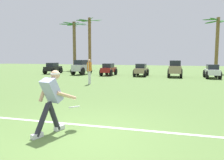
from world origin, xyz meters
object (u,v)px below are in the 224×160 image
Objects in this scene: parked_car_slot_a at (53,68)px; palm_tree_left_of_centre at (90,40)px; teammate_near_sideline at (89,69)px; frisbee_in_flight at (74,107)px; palm_tree_far_left at (74,42)px; parked_car_slot_c at (109,69)px; parked_car_slot_f at (212,71)px; frisbee_thrower at (51,98)px; parked_car_slot_b at (82,67)px; parked_car_slot_d at (141,70)px; parked_car_slot_e at (175,68)px; palm_tree_right_of_centre at (217,40)px.

palm_tree_left_of_centre is at bearing 85.98° from parked_car_slot_a.
teammate_near_sideline is 0.70× the size of parked_car_slot_a.
frisbee_in_flight is 23.73m from palm_tree_far_left.
parked_car_slot_c is (6.10, -0.29, 0.00)m from parked_car_slot_a.
parked_car_slot_f is (14.82, -0.27, 0.00)m from parked_car_slot_a.
frisbee_thrower is 15.68m from parked_car_slot_f.
frisbee_thrower is 0.59× the size of parked_car_slot_b.
parked_car_slot_a is 6.90m from palm_tree_far_left.
parked_car_slot_b reaches higher than parked_car_slot_c.
parked_car_slot_c is (-3.72, 14.84, -0.23)m from frisbee_thrower.
parked_car_slot_d is 0.93× the size of parked_car_slot_e.
parked_car_slot_e reaches higher than parked_car_slot_c.
parked_car_slot_f is (7.77, 6.51, -0.38)m from teammate_near_sideline.
frisbee_thrower is 0.63× the size of parked_car_slot_f.
teammate_near_sideline is 8.32m from parked_car_slot_e.
palm_tree_left_of_centre is (-6.49, 14.82, 3.03)m from teammate_near_sideline.
palm_tree_left_of_centre is at bearing 111.77° from frisbee_thrower.
teammate_near_sideline is 0.66× the size of parked_car_slot_b.
teammate_near_sideline reaches higher than parked_car_slot_c.
frisbee_in_flight is at bearing -62.43° from palm_tree_far_left.
parked_car_slot_b is at bearing 113.51° from frisbee_thrower.
parked_car_slot_d is 2.88m from parked_car_slot_e.
palm_tree_far_left is at bearing -124.73° from palm_tree_left_of_centre.
parked_car_slot_f is 0.33× the size of palm_tree_left_of_centre.
parked_car_slot_a is (-9.82, 15.13, -0.23)m from frisbee_thrower.
frisbee_in_flight is 14.58m from parked_car_slot_d.
frisbee_in_flight is at bearing -68.59° from teammate_near_sideline.
parked_car_slot_d is (-1.06, 14.55, 0.05)m from frisbee_in_flight.
parked_car_slot_a is at bearing 179.06° from parked_car_slot_d.
parked_car_slot_d is at bearing 94.16° from frisbee_in_flight.
frisbee_in_flight is 15.16m from parked_car_slot_f.
palm_tree_right_of_centre is at bearing 26.46° from parked_car_slot_b.
parked_car_slot_f is 0.37× the size of palm_tree_far_left.
parked_car_slot_a is 1.00× the size of parked_car_slot_f.
teammate_near_sideline is 7.61m from parked_car_slot_b.
teammate_near_sideline reaches higher than parked_car_slot_e.
palm_tree_far_left is at bearing 122.62° from parked_car_slot_b.
parked_car_slot_e is at bearing -0.38° from parked_car_slot_a.
parked_car_slot_c is 0.32× the size of palm_tree_left_of_centre.
parked_car_slot_f is 16.85m from palm_tree_left_of_centre.
parked_car_slot_f is at bearing 72.07° from frisbee_in_flight.
palm_tree_right_of_centre is (8.87, 12.90, 2.54)m from teammate_near_sideline.
palm_tree_right_of_centre is (16.66, -0.04, -0.11)m from palm_tree_far_left.
parked_car_slot_c is at bearing -146.86° from palm_tree_right_of_centre.
parked_car_slot_e is 14.37m from palm_tree_left_of_centre.
frisbee_thrower is 16.33m from parked_car_slot_b.
parked_car_slot_a is 17.30m from palm_tree_right_of_centre.
parked_car_slot_d is at bearing 92.77° from frisbee_thrower.
palm_tree_left_of_centre is 15.48m from palm_tree_right_of_centre.
frisbee_thrower reaches higher than parked_car_slot_f.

